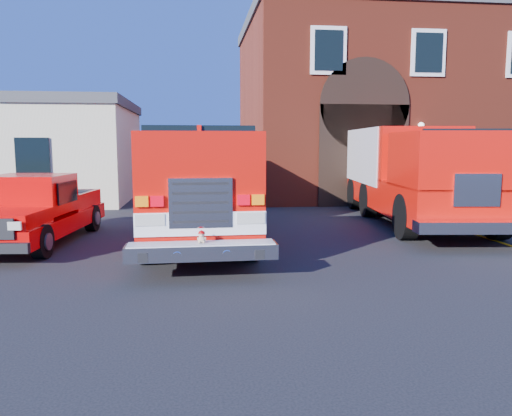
{
  "coord_description": "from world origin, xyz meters",
  "views": [
    {
      "loc": [
        -1.07,
        -10.15,
        2.45
      ],
      "look_at": [
        0.0,
        -1.2,
        1.3
      ],
      "focal_mm": 35.0,
      "sensor_mm": 36.0,
      "label": 1
    }
  ],
  "objects": [
    {
      "name": "ground",
      "position": [
        0.0,
        0.0,
        0.0
      ],
      "size": [
        100.0,
        100.0,
        0.0
      ],
      "primitive_type": "plane",
      "color": "black",
      "rests_on": "ground"
    },
    {
      "name": "parking_stripe_near",
      "position": [
        6.5,
        1.0,
        0.0
      ],
      "size": [
        0.12,
        3.0,
        0.01
      ],
      "primitive_type": "cube",
      "color": "yellow",
      "rests_on": "ground"
    },
    {
      "name": "parking_stripe_mid",
      "position": [
        6.5,
        4.0,
        0.0
      ],
      "size": [
        0.12,
        3.0,
        0.01
      ],
      "primitive_type": "cube",
      "color": "yellow",
      "rests_on": "ground"
    },
    {
      "name": "parking_stripe_far",
      "position": [
        6.5,
        7.0,
        0.0
      ],
      "size": [
        0.12,
        3.0,
        0.01
      ],
      "primitive_type": "cube",
      "color": "yellow",
      "rests_on": "ground"
    },
    {
      "name": "fire_station",
      "position": [
        8.99,
        13.98,
        4.25
      ],
      "size": [
        15.2,
        10.2,
        8.45
      ],
      "color": "maroon",
      "rests_on": "ground"
    },
    {
      "name": "side_building",
      "position": [
        -9.0,
        13.0,
        2.2
      ],
      "size": [
        10.2,
        8.2,
        4.35
      ],
      "color": "beige",
      "rests_on": "ground"
    },
    {
      "name": "fire_engine",
      "position": [
        -1.07,
        3.25,
        1.47
      ],
      "size": [
        2.73,
        9.25,
        2.84
      ],
      "color": "black",
      "rests_on": "ground"
    },
    {
      "name": "pickup_truck",
      "position": [
        -5.03,
        2.66,
        0.82
      ],
      "size": [
        2.44,
        5.44,
        1.72
      ],
      "color": "black",
      "rests_on": "ground"
    },
    {
      "name": "secondary_truck",
      "position": [
        5.8,
        4.98,
        1.63
      ],
      "size": [
        3.79,
        9.44,
        2.98
      ],
      "color": "black",
      "rests_on": "ground"
    }
  ]
}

